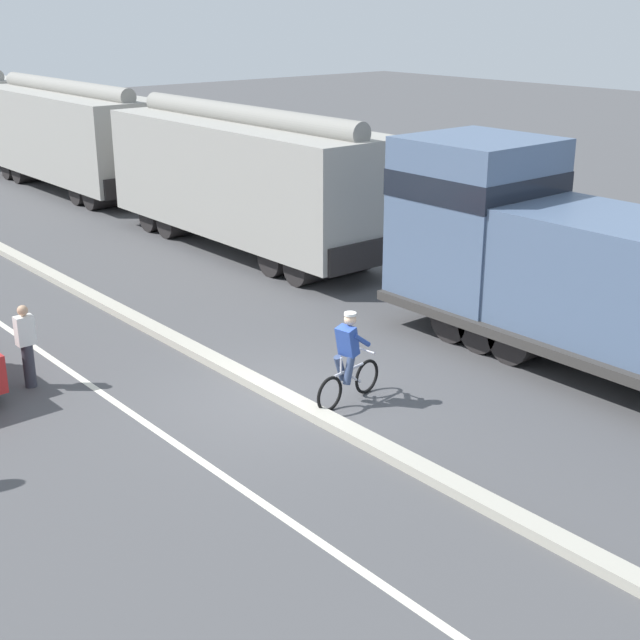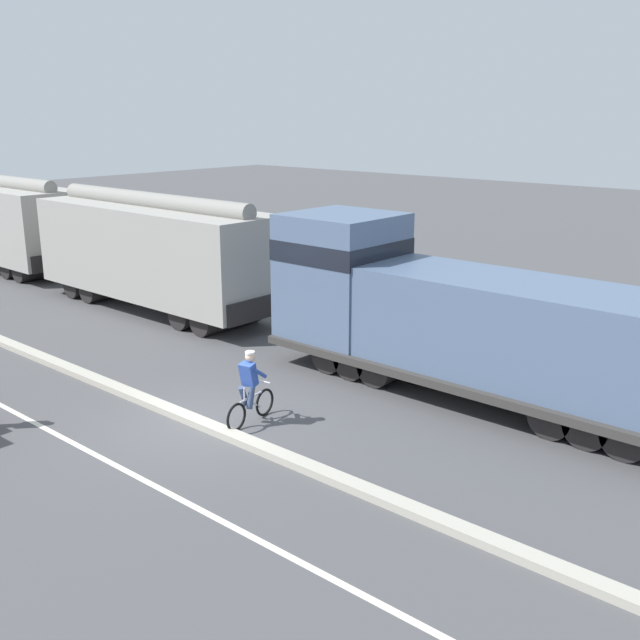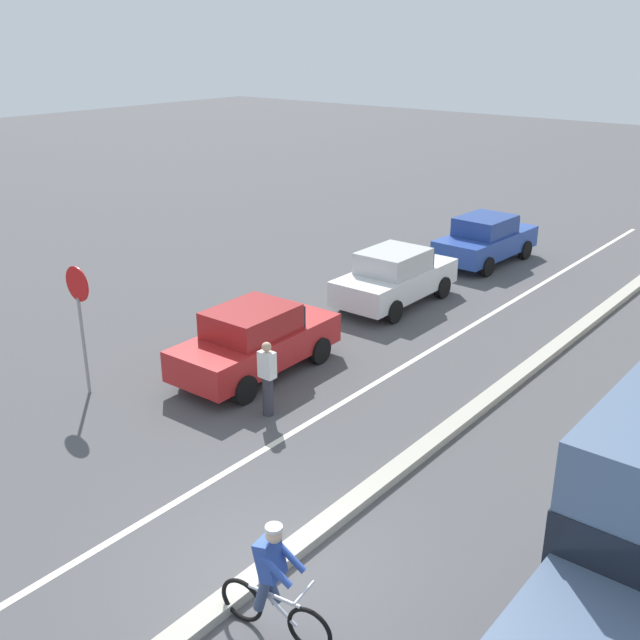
{
  "view_description": "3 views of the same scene",
  "coord_description": "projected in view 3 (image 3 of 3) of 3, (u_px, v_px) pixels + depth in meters",
  "views": [
    {
      "loc": [
        -8.99,
        -11.87,
        6.84
      ],
      "look_at": [
        1.16,
        0.28,
        1.21
      ],
      "focal_mm": 50.0,
      "sensor_mm": 36.0,
      "label": 1
    },
    {
      "loc": [
        -9.97,
        -12.51,
        6.9
      ],
      "look_at": [
        3.79,
        -0.4,
        1.75
      ],
      "focal_mm": 42.0,
      "sensor_mm": 36.0,
      "label": 2
    },
    {
      "loc": [
        6.15,
        -6.44,
        7.41
      ],
      "look_at": [
        -4.27,
        6.45,
        0.97
      ],
      "focal_mm": 42.0,
      "sensor_mm": 36.0,
      "label": 3
    }
  ],
  "objects": [
    {
      "name": "pedestrian_by_cars",
      "position": [
        267.0,
        377.0,
        15.12
      ],
      "size": [
        0.34,
        0.22,
        1.62
      ],
      "color": "#33333D",
      "rests_on": "ground"
    },
    {
      "name": "lane_stripe",
      "position": [
        373.0,
        385.0,
        16.7
      ],
      "size": [
        0.14,
        36.0,
        0.01
      ],
      "primitive_type": "cube",
      "color": "silver",
      "rests_on": "ground"
    },
    {
      "name": "ground_plane",
      "position": [
        270.0,
        572.0,
        10.95
      ],
      "size": [
        120.0,
        120.0,
        0.0
      ],
      "primitive_type": "plane",
      "color": "#4C4C4F"
    },
    {
      "name": "cyclist",
      "position": [
        273.0,
        584.0,
        9.53
      ],
      "size": [
        1.7,
        0.52,
        1.71
      ],
      "color": "black",
      "rests_on": "ground"
    },
    {
      "name": "parked_car_red",
      "position": [
        256.0,
        340.0,
        17.01
      ],
      "size": [
        1.91,
        4.24,
        1.62
      ],
      "color": "red",
      "rests_on": "ground"
    },
    {
      "name": "parked_car_blue",
      "position": [
        486.0,
        239.0,
        25.2
      ],
      "size": [
        1.98,
        4.27,
        1.62
      ],
      "color": "#28479E",
      "rests_on": "ground"
    },
    {
      "name": "median_curb",
      "position": [
        469.0,
        414.0,
        15.27
      ],
      "size": [
        0.36,
        36.0,
        0.16
      ],
      "primitive_type": "cube",
      "color": "#B2AD9E",
      "rests_on": "ground"
    },
    {
      "name": "parked_car_white",
      "position": [
        395.0,
        277.0,
        21.38
      ],
      "size": [
        1.85,
        4.21,
        1.62
      ],
      "color": "silver",
      "rests_on": "ground"
    },
    {
      "name": "stop_sign",
      "position": [
        80.0,
        306.0,
        15.64
      ],
      "size": [
        0.76,
        0.08,
        2.88
      ],
      "color": "gray",
      "rests_on": "ground"
    }
  ]
}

